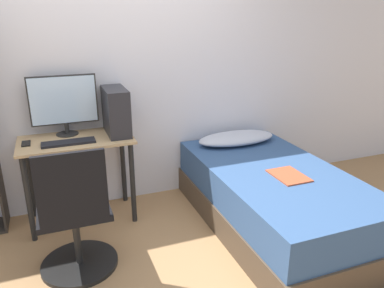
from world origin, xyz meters
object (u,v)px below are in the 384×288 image
bed (273,198)px  keyboard (69,142)px  pc_tower (116,111)px  office_chair (76,225)px  monitor (64,103)px

bed → keyboard: size_ratio=4.58×
bed → keyboard: 1.78m
keyboard → pc_tower: (0.42, 0.13, 0.19)m
office_chair → bed: office_chair is taller
bed → pc_tower: size_ratio=4.62×
office_chair → pc_tower: (0.46, 0.77, 0.58)m
office_chair → keyboard: office_chair is taller
bed → pc_tower: 1.55m
bed → office_chair: bearing=-178.9°
pc_tower → keyboard: bearing=-162.4°
keyboard → monitor: bearing=88.5°
office_chair → keyboard: bearing=86.7°
monitor → keyboard: size_ratio=1.33×
bed → monitor: monitor is taller
monitor → pc_tower: size_ratio=1.34×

